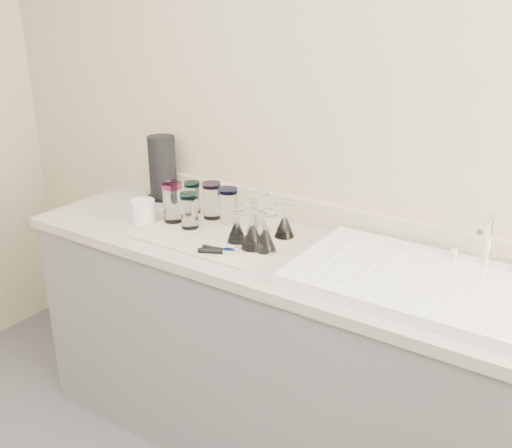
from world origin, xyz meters
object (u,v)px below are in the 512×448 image
Objects in this scene: tumbler_cyan at (212,200)px; goblet_back_right at (284,225)px; goblet_back_left at (257,218)px; goblet_front_right at (265,237)px; goblet_extra at (253,234)px; tumbler_blue at (189,210)px; can_opener at (220,251)px; tumbler_teal at (192,197)px; tumbler_magenta at (173,202)px; white_mug at (143,211)px; goblet_front_left at (237,230)px; sink_unit at (424,281)px; tumbler_purple at (228,206)px; paper_towel_roll at (163,168)px.

goblet_back_right is (0.35, -0.01, -0.03)m from tumbler_cyan.
goblet_back_left is 0.19m from goblet_front_right.
tumbler_blue is at bearing 174.83° from goblet_extra.
goblet_back_left is at bearing 90.74° from can_opener.
tumbler_teal is at bearing 157.82° from goblet_extra.
tumbler_magenta is 0.36m from goblet_back_left.
white_mug reaches higher than can_opener.
tumbler_magenta is 1.19× the size of goblet_front_left.
goblet_extra is 0.13m from can_opener.
sink_unit is at bearing -6.86° from goblet_back_left.
tumbler_purple is at bearing 29.40° from white_mug.
goblet_extra is (-0.61, -0.06, 0.04)m from sink_unit.
white_mug is at bearing -174.89° from goblet_front_left.
sink_unit is 0.94m from tumbler_blue.
paper_towel_roll reaches higher than can_opener.
white_mug is at bearing -146.35° from tumbler_magenta.
tumbler_teal is 0.45m from can_opener.
goblet_front_left is 0.93× the size of goblet_front_right.
tumbler_magenta is (-1.04, -0.02, 0.07)m from sink_unit.
goblet_front_right is at bearing 42.34° from can_opener.
can_opener is (0.00, -0.25, -0.05)m from goblet_back_left.
sink_unit is 5.01× the size of goblet_back_left.
sink_unit is 5.99× the size of goblet_front_left.
white_mug is at bearing -159.61° from goblet_back_left.
goblet_front_left is (0.14, -0.13, -0.03)m from tumbler_purple.
goblet_extra is (0.08, -0.02, 0.01)m from goblet_front_left.
tumbler_magenta is at bearing 169.60° from tumbler_blue.
tumbler_magenta is 1.14× the size of white_mug.
tumbler_blue is 0.32m from goblet_extra.
tumbler_purple is at bearing 177.81° from goblet_back_left.
tumbler_blue is 0.38m from goblet_back_right.
sink_unit is at bearing -6.35° from tumbler_cyan.
tumbler_blue reaches higher than tumbler_teal.
goblet_extra reaches higher than goblet_front_right.
sink_unit is 0.84m from tumbler_purple.
tumbler_teal is 0.21m from tumbler_purple.
tumbler_teal is at bearing 173.98° from sink_unit.
goblet_back_right is (0.46, -0.01, -0.02)m from tumbler_teal.
sink_unit is at bearing 5.67° from goblet_front_right.
tumbler_purple reaches higher than white_mug.
goblet_extra is (0.42, -0.05, -0.03)m from tumbler_magenta.
tumbler_purple is 0.31m from goblet_front_right.
tumbler_teal is at bearing 62.16° from white_mug.
goblet_front_right is 0.05m from goblet_extra.
tumbler_cyan is 0.24m from goblet_back_left.
white_mug is (-1.14, -0.08, 0.03)m from sink_unit.
tumbler_blue is 1.00× the size of white_mug.
tumbler_cyan is 0.10m from tumbler_purple.
goblet_front_right is (0.01, -0.15, 0.00)m from goblet_back_right.
tumbler_teal is 0.11m from tumbler_cyan.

